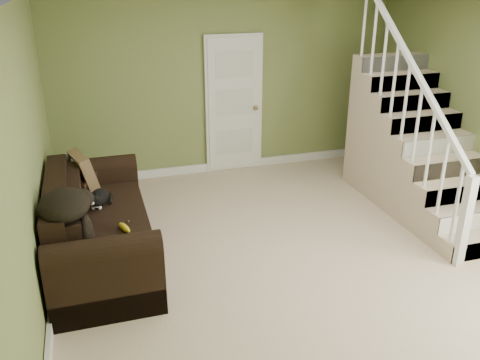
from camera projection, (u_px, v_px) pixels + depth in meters
floor at (296, 257)px, 5.44m from camera, size 5.00×5.50×0.01m
ceiling at (309, 1)px, 4.43m from camera, size 5.00×5.50×0.01m
wall_back at (226, 85)px, 7.36m from camera, size 5.00×0.04×2.60m
wall_left at (28, 169)px, 4.26m from camera, size 0.04×5.50×2.60m
baseboard_back at (228, 165)px, 7.81m from camera, size 5.00×0.04×0.12m
baseboard_left at (52, 292)px, 4.75m from camera, size 0.04×5.50×0.12m
door at (234, 105)px, 7.47m from camera, size 0.86×0.12×2.02m
staircase at (412, 154)px, 6.58m from camera, size 1.00×2.51×2.82m
sofa at (96, 230)px, 5.28m from camera, size 0.99×2.30×0.91m
side_table at (72, 201)px, 5.94m from camera, size 0.71×0.71×0.90m
cat at (99, 198)px, 5.44m from camera, size 0.29×0.50×0.24m
banana at (125, 228)px, 4.95m from camera, size 0.13×0.23×0.06m
throw_pillow at (85, 173)px, 5.83m from camera, size 0.36×0.53×0.50m
throw_blanket at (64, 205)px, 4.46m from camera, size 0.60×0.69×0.24m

